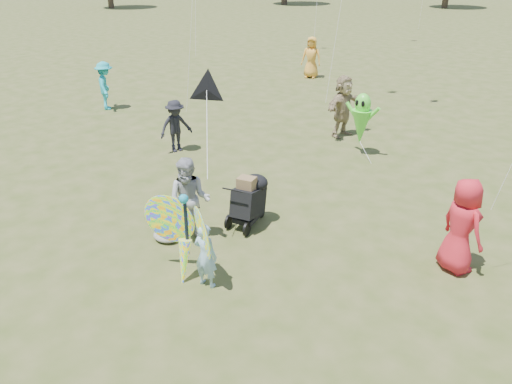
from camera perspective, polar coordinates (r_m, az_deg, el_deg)
ground at (r=8.68m, az=-5.14°, el=-10.31°), size 160.00×160.00×0.00m
child_girl at (r=8.32m, az=-5.78°, el=-7.25°), size 0.46×0.34×1.16m
adult_man at (r=9.53m, az=-7.61°, el=-1.00°), size 1.04×0.98×1.70m
grey_bag at (r=9.96m, az=-10.21°, el=-4.92°), size 0.56×0.46×0.18m
crowd_a at (r=9.25m, az=22.46°, el=-3.61°), size 1.01×0.90×1.73m
crowd_b at (r=14.25m, az=-9.16°, el=7.45°), size 0.82×1.08×1.48m
crowd_d at (r=15.54m, az=9.94°, el=9.65°), size 0.81×1.80×1.87m
crowd_g at (r=23.43m, az=6.34°, el=15.04°), size 1.02×0.83×1.81m
crowd_i at (r=19.00m, az=-16.82°, el=11.55°), size 1.25×1.18×1.70m
jogging_stroller at (r=10.10m, az=-0.72°, el=-0.65°), size 0.65×1.11×1.09m
butterfly_kite at (r=8.45m, az=-8.13°, el=-5.14°), size 1.74×0.75×1.77m
delta_kite_rig at (r=10.29m, az=-5.66°, el=11.52°), size 1.56×1.57×1.66m
alien_kite at (r=14.04m, az=11.93°, el=7.94°), size 1.12×0.69×1.74m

